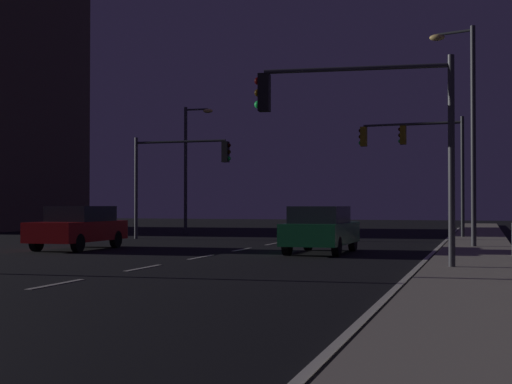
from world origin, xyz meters
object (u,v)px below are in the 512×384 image
Objects in this scene: traffic_light_far_center at (436,154)px; traffic_light_near_left at (416,152)px; car at (321,229)px; street_lamp_mid_block at (190,158)px; traffic_light_mid_right at (360,117)px; street_lamp_far_end at (467,116)px; traffic_light_overhead_east at (179,166)px; car_oncoming at (79,227)px.

traffic_light_near_left is at bearing -111.72° from traffic_light_far_center.
car is 17.62m from street_lamp_mid_block.
traffic_light_mid_right is 0.64× the size of street_lamp_far_end.
traffic_light_far_center reaches higher than traffic_light_mid_right.
street_lamp_mid_block is at bearing 178.32° from traffic_light_far_center.
traffic_light_near_left reaches higher than traffic_light_overhead_east.
street_lamp_mid_block is at bearing 169.34° from traffic_light_near_left.
street_lamp_mid_block is at bearing 122.68° from traffic_light_mid_right.
car_oncoming is 0.77× the size of traffic_light_far_center.
street_lamp_mid_block reaches higher than car_oncoming.
street_lamp_mid_block is at bearing 108.05° from traffic_light_overhead_east.
car is 12.09m from traffic_light_near_left.
car_oncoming is at bearing 153.68° from traffic_light_mid_right.
street_lamp_far_end reaches higher than car.
car_oncoming is 12.75m from traffic_light_mid_right.
car is at bearing 3.17° from car_oncoming.
traffic_light_overhead_east is at bearing -159.73° from traffic_light_near_left.
car_oncoming is at bearing -163.72° from street_lamp_far_end.
traffic_light_mid_right is 9.77m from street_lamp_far_end.
car_oncoming is 14.58m from street_lamp_far_end.
car is 14.11m from traffic_light_far_center.
street_lamp_far_end reaches higher than car_oncoming.
traffic_light_overhead_east is 0.95× the size of traffic_light_mid_right.
traffic_light_mid_right is at bearing -89.52° from traffic_light_near_left.
car_oncoming is at bearing -93.30° from traffic_light_overhead_east.
street_lamp_mid_block reaches higher than traffic_light_overhead_east.
traffic_light_overhead_east reaches higher than car.
car_oncoming is 0.63× the size of street_lamp_mid_block.
traffic_light_mid_right is at bearing -91.89° from traffic_light_far_center.
car is 0.79× the size of traffic_light_near_left.
traffic_light_overhead_east is at bearing -71.95° from street_lamp_mid_block.
traffic_light_far_center is at bearing 88.11° from traffic_light_mid_right.
car_oncoming is 14.77m from street_lamp_mid_block.
car is at bearing -52.94° from street_lamp_mid_block.
street_lamp_far_end is at bearing -17.53° from traffic_light_overhead_east.
traffic_light_overhead_east is 0.68× the size of street_lamp_mid_block.
street_lamp_mid_block reaches higher than car.
traffic_light_far_center is 2.12m from traffic_light_near_left.
traffic_light_near_left is 1.09× the size of traffic_light_mid_right.
traffic_light_near_left reaches higher than car_oncoming.
traffic_light_overhead_east reaches higher than car_oncoming.
traffic_light_near_left is at bearing -10.66° from street_lamp_mid_block.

